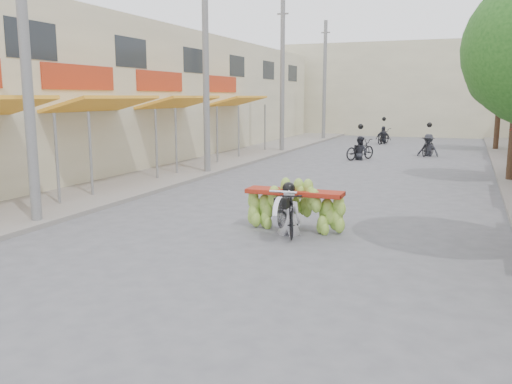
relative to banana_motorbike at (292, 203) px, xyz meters
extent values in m
plane|color=#5D5D62|center=(-0.42, -4.46, -0.66)|extent=(120.00, 120.00, 0.00)
cube|color=gray|center=(-7.42, 10.54, -0.60)|extent=(4.00, 60.00, 0.12)
cube|color=beige|center=(-12.42, 9.54, 2.34)|extent=(8.00, 40.00, 6.00)
cylinder|color=slate|center=(-6.72, 0.34, 0.61)|extent=(0.08, 0.08, 2.55)
cube|color=orange|center=(-7.54, 3.54, 2.09)|extent=(1.77, 4.00, 0.53)
cylinder|color=slate|center=(-6.72, 1.74, 0.61)|extent=(0.08, 0.08, 2.55)
cylinder|color=slate|center=(-6.72, 5.34, 0.61)|extent=(0.08, 0.08, 2.55)
cube|color=#AC3116|center=(-8.42, 3.54, 2.94)|extent=(0.10, 3.50, 0.80)
cube|color=orange|center=(-7.54, 8.54, 2.09)|extent=(1.77, 4.00, 0.53)
cylinder|color=slate|center=(-6.72, 6.74, 0.61)|extent=(0.08, 0.08, 2.55)
cylinder|color=slate|center=(-6.72, 10.34, 0.61)|extent=(0.08, 0.08, 2.55)
cube|color=#AC3116|center=(-8.42, 8.54, 2.94)|extent=(0.10, 3.50, 0.80)
cube|color=orange|center=(-7.54, 14.54, 2.09)|extent=(1.77, 4.00, 0.53)
cylinder|color=slate|center=(-6.72, 12.74, 0.61)|extent=(0.08, 0.08, 2.55)
cylinder|color=slate|center=(-6.72, 16.34, 0.61)|extent=(0.08, 0.08, 2.55)
cube|color=#AC3116|center=(-8.42, 14.54, 2.94)|extent=(0.10, 3.50, 0.80)
cube|color=#1E2328|center=(-8.44, 1.54, 3.94)|extent=(0.08, 2.00, 1.10)
cube|color=#1E2328|center=(-8.44, 6.54, 3.94)|extent=(0.08, 2.00, 1.10)
cube|color=#1E2328|center=(-8.44, 11.54, 3.94)|extent=(0.08, 2.00, 1.10)
cube|color=#1E2328|center=(-8.44, 16.54, 3.94)|extent=(0.08, 2.00, 1.10)
cube|color=#1E2328|center=(-8.44, 21.54, 3.94)|extent=(0.08, 2.00, 1.10)
cube|color=#1E2328|center=(-8.44, 26.54, 3.94)|extent=(0.08, 2.00, 1.10)
cube|color=beige|center=(-0.42, 33.54, 2.84)|extent=(20.00, 6.00, 7.00)
cylinder|color=slate|center=(-5.82, -1.46, 3.34)|extent=(0.24, 0.24, 8.00)
cylinder|color=slate|center=(-5.82, 7.54, 3.34)|extent=(0.24, 0.24, 8.00)
cylinder|color=slate|center=(-5.82, 16.54, 3.34)|extent=(0.24, 0.24, 8.00)
cube|color=slate|center=(-5.82, 16.54, 6.54)|extent=(0.60, 0.08, 0.08)
cylinder|color=slate|center=(-5.82, 25.54, 3.34)|extent=(0.24, 0.24, 8.00)
cube|color=slate|center=(-5.82, 25.54, 6.54)|extent=(0.60, 0.08, 0.08)
cylinder|color=#3A2719|center=(4.98, 21.54, 0.94)|extent=(0.28, 0.28, 3.20)
ellipsoid|color=#265B1A|center=(4.98, 21.54, 3.14)|extent=(3.40, 3.40, 2.90)
imported|color=black|center=(0.00, -0.14, -0.17)|extent=(1.08, 1.74, 0.99)
cylinder|color=silver|center=(0.00, -0.79, -0.04)|extent=(0.10, 0.66, 0.66)
cube|color=black|center=(0.00, -0.69, 0.14)|extent=(0.28, 0.22, 0.22)
cylinder|color=silver|center=(0.00, -0.59, 0.36)|extent=(0.60, 0.05, 0.05)
cube|color=maroon|center=(0.00, 0.21, 0.22)|extent=(2.18, 0.55, 0.10)
imported|color=silver|center=(0.00, -0.19, 0.40)|extent=(0.55, 0.41, 1.53)
sphere|color=black|center=(0.00, -0.22, 1.13)|extent=(0.28, 0.28, 0.28)
imported|color=black|center=(-1.23, 14.57, -0.17)|extent=(1.45, 1.86, 0.99)
imported|color=#292A31|center=(-1.23, 14.57, 0.46)|extent=(0.93, 0.82, 1.65)
sphere|color=black|center=(-1.23, 14.57, 0.92)|extent=(0.26, 0.26, 0.26)
imported|color=black|center=(1.70, 17.33, -0.16)|extent=(0.91, 1.79, 1.01)
imported|color=#292A31|center=(1.70, 17.33, 0.46)|extent=(1.16, 0.80, 1.65)
sphere|color=black|center=(1.70, 17.33, 0.92)|extent=(0.26, 0.26, 0.26)
imported|color=black|center=(-1.47, 23.78, -0.18)|extent=(0.97, 1.83, 0.98)
imported|color=#292A31|center=(-1.47, 23.78, 0.46)|extent=(1.06, 0.73, 1.65)
sphere|color=black|center=(-1.47, 23.78, 0.92)|extent=(0.26, 0.26, 0.26)
camera|label=1|loc=(3.52, -11.16, 2.32)|focal=38.00mm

